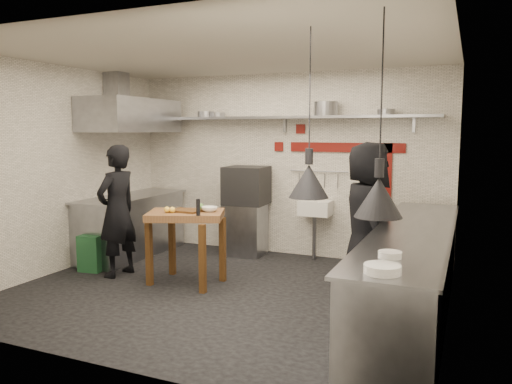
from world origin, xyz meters
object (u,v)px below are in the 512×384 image
at_px(chef_right, 367,220).
at_px(oven_stand, 245,229).
at_px(green_bin, 93,252).
at_px(combi_oven, 247,185).
at_px(prep_table, 186,248).
at_px(chef_left, 117,211).

bearing_deg(chef_right, oven_stand, 37.32).
bearing_deg(green_bin, oven_stand, 46.50).
xyz_separation_m(oven_stand, chef_right, (2.11, -1.20, 0.50)).
height_order(combi_oven, prep_table, combi_oven).
xyz_separation_m(combi_oven, chef_right, (2.08, -1.18, -0.19)).
xyz_separation_m(oven_stand, prep_table, (-0.06, -1.64, 0.06)).
bearing_deg(chef_right, green_bin, 73.87).
bearing_deg(combi_oven, green_bin, -137.46).
relative_size(combi_oven, chef_right, 0.34).
relative_size(prep_table, chef_right, 0.51).
bearing_deg(green_bin, prep_table, 0.14).
xyz_separation_m(combi_oven, green_bin, (-1.60, -1.62, -0.84)).
xyz_separation_m(oven_stand, green_bin, (-1.56, -1.65, -0.15)).
height_order(combi_oven, green_bin, combi_oven).
bearing_deg(chef_left, green_bin, -89.92).
distance_m(oven_stand, combi_oven, 0.69).
xyz_separation_m(prep_table, chef_right, (2.17, 0.44, 0.44)).
distance_m(chef_left, chef_right, 3.23).
relative_size(oven_stand, chef_left, 0.46).
distance_m(oven_stand, prep_table, 1.64).
bearing_deg(prep_table, combi_oven, 64.65).
xyz_separation_m(chef_left, chef_right, (3.19, 0.50, 0.03)).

